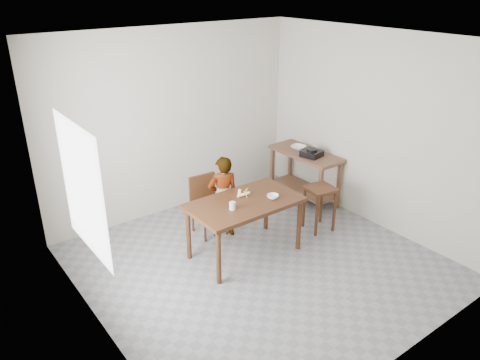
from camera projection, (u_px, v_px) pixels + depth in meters
floor at (259, 265)px, 5.85m from camera, size 4.00×4.00×0.04m
ceiling at (264, 38)px, 4.74m from camera, size 4.00×4.00×0.04m
wall_back at (173, 122)px, 6.77m from camera, size 4.00×0.04×2.70m
wall_front at (418, 236)px, 3.82m from camera, size 4.00×0.04×2.70m
wall_left at (87, 214)px, 4.18m from camera, size 0.04×4.00×2.70m
wall_right at (375, 130)px, 6.41m from camera, size 0.04×4.00×2.70m
window_pane at (82, 189)px, 4.30m from camera, size 0.02×1.10×1.30m
dining_table at (245, 228)px, 5.91m from camera, size 1.40×0.80×0.75m
prep_counter at (304, 176)px, 7.36m from camera, size 0.50×1.20×0.80m
child at (223, 197)px, 6.25m from camera, size 0.49×0.39×1.16m
dining_chair at (209, 206)px, 6.37m from camera, size 0.42×0.42×0.82m
stool at (319, 208)px, 6.52m from camera, size 0.42×0.42×0.64m
glass_tumbler at (232, 206)px, 5.54m from camera, size 0.10×0.10×0.09m
small_bowl at (273, 197)px, 5.82m from camera, size 0.19×0.19×0.05m
banana at (244, 194)px, 5.87m from camera, size 0.21×0.17×0.07m
serving_bowl at (298, 147)px, 7.31m from camera, size 0.28×0.28×0.06m
gas_burner at (312, 153)px, 7.02m from camera, size 0.32×0.32×0.09m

